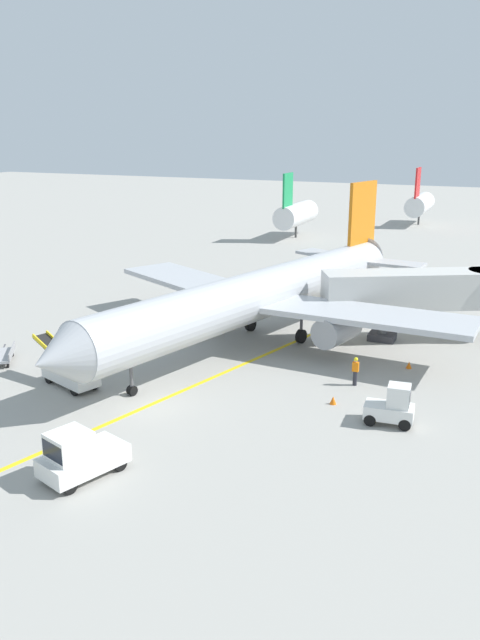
{
  "coord_description": "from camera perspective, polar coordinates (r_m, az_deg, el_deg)",
  "views": [
    {
      "loc": [
        17.91,
        -26.8,
        14.12
      ],
      "look_at": [
        1.77,
        8.98,
        2.5
      ],
      "focal_mm": 36.2,
      "sensor_mm": 36.0,
      "label": 1
    }
  ],
  "objects": [
    {
      "name": "belt_loader_forward_hold",
      "position": [
        38.21,
        -14.85,
        -4.53
      ],
      "size": [
        5.14,
        2.79,
        2.59
      ],
      "color": "silver",
      "rests_on": "ground"
    },
    {
      "name": "taxi_line_yellow",
      "position": [
        38.36,
        -2.46,
        -5.12
      ],
      "size": [
        20.37,
        77.52,
        0.01
      ],
      "primitive_type": "cube",
      "rotation": [
        0.0,
        0.0,
        -0.25
      ],
      "color": "yellow",
      "rests_on": "ground"
    },
    {
      "name": "safety_cone_wingtip_left",
      "position": [
        41.08,
        14.71,
        -3.86
      ],
      "size": [
        0.36,
        0.36,
        0.44
      ],
      "primitive_type": "cone",
      "color": "orange",
      "rests_on": "ground"
    },
    {
      "name": "safety_cone_nose_right",
      "position": [
        47.51,
        -13.78,
        -1.02
      ],
      "size": [
        0.36,
        0.36,
        0.44
      ],
      "primitive_type": "cone",
      "color": "orange",
      "rests_on": "ground"
    },
    {
      "name": "pushback_tug",
      "position": [
        28.42,
        -14.04,
        -11.55
      ],
      "size": [
        2.93,
        4.01,
        2.2
      ],
      "color": "silver",
      "rests_on": "ground"
    },
    {
      "name": "ground_plane",
      "position": [
        35.19,
        -8.74,
        -7.37
      ],
      "size": [
        300.0,
        300.0,
        0.0
      ],
      "primitive_type": "plane",
      "color": "#9E9B93"
    },
    {
      "name": "baggage_tug_by_cargo_door",
      "position": [
        33.1,
        13.32,
        -7.47
      ],
      "size": [
        2.51,
        1.54,
        2.1
      ],
      "color": "silver",
      "rests_on": "ground"
    },
    {
      "name": "airliner",
      "position": [
        43.77,
        2.06,
        2.33
      ],
      "size": [
        27.89,
        34.87,
        10.1
      ],
      "color": "#B2B5BA",
      "rests_on": "ground"
    },
    {
      "name": "ground_crew_marshaller",
      "position": [
        37.51,
        10.16,
        -4.4
      ],
      "size": [
        0.36,
        0.24,
        1.7
      ],
      "color": "#26262D",
      "rests_on": "ground"
    },
    {
      "name": "baggage_tug_near_wing",
      "position": [
        44.32,
        -10.33,
        -1.1
      ],
      "size": [
        2.62,
        2.62,
        2.1
      ],
      "color": "silver",
      "rests_on": "ground"
    },
    {
      "name": "distant_aircraft_mid_left",
      "position": [
        103.92,
        15.6,
        9.87
      ],
      "size": [
        3.0,
        10.1,
        8.8
      ],
      "color": "silver",
      "rests_on": "ground"
    },
    {
      "name": "distant_aircraft_far_left",
      "position": [
        88.28,
        4.97,
        9.33
      ],
      "size": [
        3.0,
        10.1,
        8.8
      ],
      "color": "silver",
      "rests_on": "ground"
    },
    {
      "name": "jet_bridge",
      "position": [
        46.18,
        16.43,
        2.56
      ],
      "size": [
        12.44,
        8.45,
        4.85
      ],
      "color": "beige",
      "rests_on": "ground"
    },
    {
      "name": "baggage_cart_loaded",
      "position": [
        43.37,
        -20.47,
        -2.94
      ],
      "size": [
        2.9,
        3.52,
        0.94
      ],
      "color": "#A5A5A8",
      "rests_on": "ground"
    },
    {
      "name": "safety_cone_nose_left",
      "position": [
        35.09,
        8.23,
        -7.03
      ],
      "size": [
        0.36,
        0.36,
        0.44
      ],
      "primitive_type": "cone",
      "color": "orange",
      "rests_on": "ground"
    }
  ]
}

